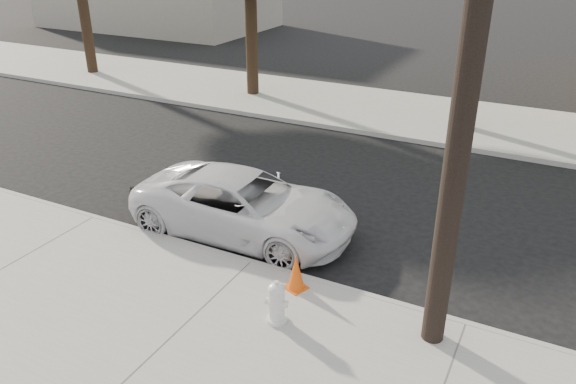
# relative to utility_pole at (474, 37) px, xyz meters

# --- Properties ---
(ground) EXTENTS (120.00, 120.00, 0.00)m
(ground) POSITION_rel_utility_pole_xyz_m (-3.60, 2.70, -4.70)
(ground) COLOR black
(ground) RESTS_ON ground
(near_sidewalk) EXTENTS (90.00, 4.40, 0.15)m
(near_sidewalk) POSITION_rel_utility_pole_xyz_m (-3.60, -1.60, -4.62)
(near_sidewalk) COLOR gray
(near_sidewalk) RESTS_ON ground
(far_sidewalk) EXTENTS (90.00, 5.00, 0.15)m
(far_sidewalk) POSITION_rel_utility_pole_xyz_m (-3.60, 11.20, -4.62)
(far_sidewalk) COLOR gray
(far_sidewalk) RESTS_ON ground
(curb_near) EXTENTS (90.00, 0.12, 0.16)m
(curb_near) POSITION_rel_utility_pole_xyz_m (-3.60, 0.60, -4.62)
(curb_near) COLOR #9E9B93
(curb_near) RESTS_ON ground
(utility_pole) EXTENTS (1.40, 0.34, 9.00)m
(utility_pole) POSITION_rel_utility_pole_xyz_m (0.00, 0.00, 0.00)
(utility_pole) COLOR black
(utility_pole) RESTS_ON near_sidewalk
(police_cruiser) EXTENTS (4.80, 2.31, 1.32)m
(police_cruiser) POSITION_rel_utility_pole_xyz_m (-4.42, 1.74, -4.04)
(police_cruiser) COLOR silver
(police_cruiser) RESTS_ON ground
(fire_hydrant) EXTENTS (0.38, 0.34, 0.71)m
(fire_hydrant) POSITION_rel_utility_pole_xyz_m (-2.33, -0.75, -4.20)
(fire_hydrant) COLOR silver
(fire_hydrant) RESTS_ON near_sidewalk
(traffic_cone) EXTENTS (0.44, 0.44, 0.66)m
(traffic_cone) POSITION_rel_utility_pole_xyz_m (-2.46, 0.20, -4.23)
(traffic_cone) COLOR #E14E0B
(traffic_cone) RESTS_ON near_sidewalk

